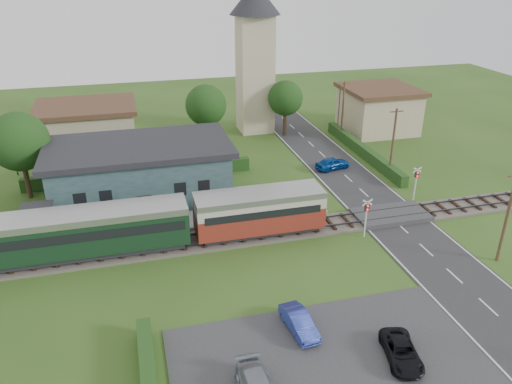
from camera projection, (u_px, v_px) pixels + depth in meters
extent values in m
plane|color=#2D4C19|center=(285.00, 245.00, 38.15)|extent=(120.00, 120.00, 0.00)
cube|color=#4C443D|center=(277.00, 231.00, 39.86)|extent=(76.00, 3.20, 0.20)
cube|color=#3F3F47|center=(280.00, 232.00, 39.10)|extent=(76.00, 0.08, 0.15)
cube|color=#3F3F47|center=(275.00, 224.00, 40.36)|extent=(76.00, 0.08, 0.15)
cube|color=#28282B|center=(402.00, 228.00, 40.47)|extent=(6.00, 70.00, 0.05)
cube|color=#333335|center=(326.00, 358.00, 27.28)|extent=(17.00, 9.00, 0.08)
cube|color=#333335|center=(390.00, 215.00, 42.13)|extent=(6.20, 3.40, 0.45)
cube|color=gray|center=(148.00, 227.00, 40.28)|extent=(30.00, 3.00, 0.45)
cube|color=#C2B192|center=(39.00, 223.00, 37.82)|extent=(2.00, 2.00, 2.40)
cube|color=#232328|center=(36.00, 208.00, 37.28)|extent=(2.30, 2.30, 0.15)
cube|color=#2E444C|center=(141.00, 175.00, 44.44)|extent=(15.00, 8.00, 4.80)
cube|color=#232328|center=(138.00, 147.00, 43.32)|extent=(16.00, 9.00, 0.50)
cube|color=#232328|center=(145.00, 207.00, 41.54)|extent=(1.20, 0.12, 2.20)
cube|color=black|center=(80.00, 200.00, 39.83)|extent=(1.00, 0.12, 1.20)
cube|color=black|center=(106.00, 197.00, 40.29)|extent=(1.00, 0.12, 1.20)
cube|color=black|center=(180.00, 189.00, 41.69)|extent=(1.00, 0.12, 1.20)
cube|color=black|center=(204.00, 186.00, 42.15)|extent=(1.00, 0.12, 1.20)
cube|color=#232328|center=(259.00, 228.00, 39.30)|extent=(9.00, 2.20, 0.50)
cube|color=maroon|center=(259.00, 217.00, 38.88)|extent=(10.00, 2.80, 1.80)
cube|color=#BDB6A7|center=(259.00, 203.00, 38.35)|extent=(10.00, 2.82, 0.90)
cube|color=black|center=(259.00, 207.00, 38.50)|extent=(9.00, 2.88, 0.60)
cube|color=#9F9F9F|center=(259.00, 195.00, 38.07)|extent=(10.00, 2.90, 0.45)
cube|color=#232328|center=(78.00, 252.00, 36.14)|extent=(15.20, 2.20, 0.50)
cube|color=black|center=(75.00, 234.00, 35.50)|extent=(16.00, 2.80, 2.60)
cube|color=black|center=(74.00, 229.00, 35.33)|extent=(15.40, 2.86, 0.70)
cube|color=#9F9F9F|center=(72.00, 216.00, 34.91)|extent=(16.00, 2.90, 0.50)
cube|color=#C2B192|center=(255.00, 75.00, 60.86)|extent=(4.00, 4.00, 14.00)
cube|color=tan|center=(88.00, 131.00, 55.49)|extent=(10.00, 8.00, 5.00)
cube|color=#472D1E|center=(85.00, 107.00, 54.32)|extent=(10.80, 8.80, 0.50)
cube|color=tan|center=(378.00, 111.00, 62.75)|extent=(8.00, 8.00, 5.00)
cube|color=#472D1E|center=(380.00, 89.00, 61.59)|extent=(8.80, 8.80, 0.50)
cube|color=#193814|center=(363.00, 151.00, 55.21)|extent=(0.80, 18.00, 1.20)
cube|color=#193814|center=(140.00, 174.00, 49.12)|extent=(22.00, 0.80, 1.30)
cylinder|color=#332316|center=(26.00, 177.00, 44.88)|extent=(0.44, 0.44, 4.12)
sphere|color=#143311|center=(19.00, 142.00, 43.47)|extent=(5.20, 5.20, 5.20)
cylinder|color=#332316|center=(207.00, 132.00, 57.01)|extent=(0.44, 0.44, 3.85)
sphere|color=#143311|center=(206.00, 105.00, 55.69)|extent=(4.60, 4.60, 4.60)
cylinder|color=#332316|center=(285.00, 121.00, 61.14)|extent=(0.44, 0.44, 3.58)
sphere|color=#143311|center=(285.00, 98.00, 59.91)|extent=(4.20, 4.20, 4.20)
cylinder|color=#473321|center=(507.00, 218.00, 34.72)|extent=(0.22, 0.22, 7.00)
cylinder|color=#473321|center=(393.00, 143.00, 48.72)|extent=(0.22, 0.22, 7.00)
cube|color=#473321|center=(397.00, 112.00, 47.37)|extent=(1.40, 0.10, 0.10)
cylinder|color=#473321|center=(343.00, 111.00, 59.23)|extent=(0.22, 0.22, 7.00)
cube|color=#473321|center=(345.00, 84.00, 57.87)|extent=(1.40, 0.10, 0.10)
cylinder|color=silver|center=(366.00, 220.00, 38.65)|extent=(0.12, 0.12, 3.00)
cube|color=#232328|center=(367.00, 207.00, 38.19)|extent=(0.35, 0.18, 0.55)
sphere|color=#FF190C|center=(368.00, 206.00, 38.02)|extent=(0.14, 0.14, 0.14)
sphere|color=#FF190C|center=(368.00, 210.00, 38.15)|extent=(0.14, 0.14, 0.14)
cube|color=silver|center=(368.00, 203.00, 38.02)|extent=(0.84, 0.05, 0.55)
cube|color=silver|center=(368.00, 203.00, 38.02)|extent=(0.84, 0.05, 0.55)
cylinder|color=silver|center=(415.00, 185.00, 44.53)|extent=(0.12, 0.12, 3.00)
cube|color=#232328|center=(417.00, 174.00, 44.06)|extent=(0.35, 0.18, 0.55)
sphere|color=#FF190C|center=(418.00, 173.00, 43.89)|extent=(0.14, 0.14, 0.14)
sphere|color=#FF190C|center=(417.00, 176.00, 44.02)|extent=(0.14, 0.14, 0.14)
cube|color=silver|center=(418.00, 170.00, 43.89)|extent=(0.84, 0.05, 0.55)
cube|color=silver|center=(418.00, 170.00, 43.89)|extent=(0.84, 0.05, 0.55)
cylinder|color=#3F3F47|center=(13.00, 152.00, 49.49)|extent=(0.14, 0.14, 5.00)
sphere|color=orange|center=(8.00, 128.00, 48.43)|extent=(0.30, 0.30, 0.30)
cylinder|color=#3F3F47|center=(339.00, 107.00, 64.45)|extent=(0.14, 0.14, 5.00)
sphere|color=orange|center=(341.00, 88.00, 63.39)|extent=(0.30, 0.30, 0.30)
imported|color=navy|center=(332.00, 163.00, 51.57)|extent=(3.89, 2.24, 1.25)
imported|color=#293A9B|center=(299.00, 322.00, 29.04)|extent=(1.58, 3.56, 1.14)
imported|color=black|center=(401.00, 352.00, 26.96)|extent=(2.40, 3.89, 1.01)
imported|color=gray|center=(234.00, 207.00, 41.06)|extent=(0.65, 0.45, 1.73)
imported|color=gray|center=(60.00, 225.00, 38.39)|extent=(0.79, 0.92, 1.65)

